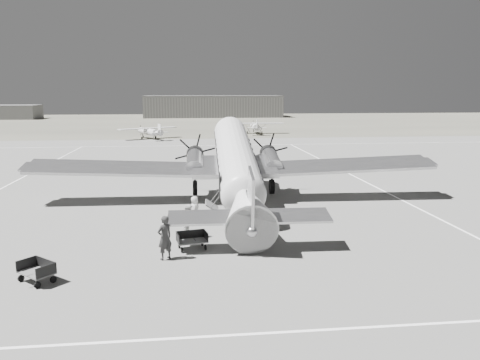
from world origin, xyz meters
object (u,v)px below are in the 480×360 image
ramp_agent (189,221)px  dc3_airliner (237,166)px  shed_secondary (6,112)px  baggage_cart_near (192,241)px  light_plane_right (255,128)px  passenger (195,210)px  light_plane_left (149,133)px  ground_crew (165,238)px  hangar_main (213,106)px  baggage_cart_far (37,272)px

ramp_agent → dc3_airliner: bearing=-12.7°
shed_secondary → baggage_cart_near: bearing=-66.7°
dc3_airliner → light_plane_right: bearing=82.4°
light_plane_right → passenger: size_ratio=6.81×
shed_secondary → dc3_airliner: size_ratio=0.62×
dc3_airliner → baggage_cart_near: size_ratio=19.07×
baggage_cart_near → ramp_agent: bearing=82.1°
baggage_cart_near → light_plane_right: bearing=67.7°
light_plane_right → ramp_agent: (-12.48, -62.18, -0.24)m
light_plane_left → ground_crew: bearing=-114.8°
hangar_main → ramp_agent: 123.91m
passenger → ground_crew: bearing=172.2°
ramp_agent → baggage_cart_far: bearing=144.1°
light_plane_left → baggage_cart_far: bearing=-119.8°
baggage_cart_near → ground_crew: size_ratio=0.74×
shed_secondary → light_plane_left: shed_secondary is taller
baggage_cart_near → passenger: passenger is taller
hangar_main → light_plane_right: (4.36, -61.45, -2.17)m
ground_crew → passenger: 6.14m
dc3_airliner → baggage_cart_far: size_ratio=18.89×
dc3_airliner → ground_crew: bearing=-112.3°
light_plane_right → ground_crew: 66.77m
hangar_main → ramp_agent: bearing=-93.8°
baggage_cart_near → ramp_agent: (-0.12, 1.91, 0.46)m
shed_secondary → ramp_agent: shed_secondary is taller
light_plane_left → ground_crew: 57.62m
shed_secondary → baggage_cart_far: bearing=-69.8°
light_plane_right → dc3_airliner: bearing=-96.6°
shed_secondary → ground_crew: 131.96m
ground_crew → hangar_main: bearing=-131.9°
dc3_airliner → passenger: 5.06m
baggage_cart_near → passenger: (0.22, 4.68, 0.37)m
ground_crew → ramp_agent: 3.38m
hangar_main → light_plane_left: size_ratio=4.17×
baggage_cart_far → ground_crew: (5.04, 2.10, 0.60)m
ground_crew → passenger: bearing=-141.6°
baggage_cart_near → ramp_agent: size_ratio=0.85×
light_plane_left → hangar_main: bearing=48.4°
hangar_main → dc3_airliner: size_ratio=1.45×
dc3_airliner → baggage_cart_near: 9.22m
baggage_cart_near → ground_crew: 1.88m
baggage_cart_near → passenger: 4.70m
hangar_main → shed_secondary: (-60.00, -5.00, -1.30)m
ground_crew → passenger: (1.47, 5.96, -0.23)m
dc3_airliner → light_plane_left: (-9.45, 47.75, -1.72)m
hangar_main → light_plane_right: bearing=-85.9°
dc3_airliner → ground_crew: (-4.33, -9.64, -1.73)m
shed_secondary → passenger: shed_secondary is taller
shed_secondary → dc3_airliner: 124.96m
dc3_airliner → shed_secondary: bearing=118.0°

